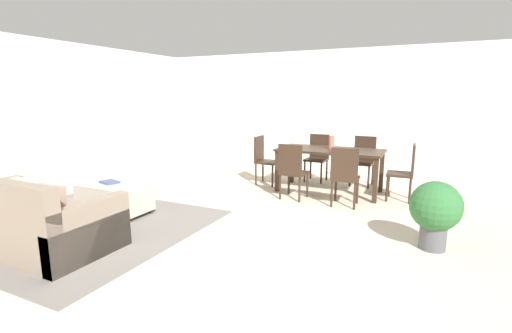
# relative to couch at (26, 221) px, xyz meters

# --- Properties ---
(ground_plane) EXTENTS (10.80, 10.80, 0.00)m
(ground_plane) POSITION_rel_couch_xyz_m (1.98, 1.05, -0.29)
(ground_plane) COLOR beige
(wall_back) EXTENTS (9.00, 0.12, 2.70)m
(wall_back) POSITION_rel_couch_xyz_m (1.98, 6.05, 1.06)
(wall_back) COLOR silver
(wall_back) RESTS_ON ground_plane
(wall_left) EXTENTS (0.12, 11.00, 2.70)m
(wall_left) POSITION_rel_couch_xyz_m (-2.52, 1.55, 1.06)
(wall_left) COLOR silver
(wall_left) RESTS_ON ground_plane
(area_rug) EXTENTS (3.00, 2.80, 0.01)m
(area_rug) POSITION_rel_couch_xyz_m (-0.02, 0.68, -0.29)
(area_rug) COLOR slate
(area_rug) RESTS_ON ground_plane
(couch) EXTENTS (2.02, 0.98, 0.86)m
(couch) POSITION_rel_couch_xyz_m (0.00, 0.00, 0.00)
(couch) COLOR gray
(couch) RESTS_ON ground_plane
(ottoman_table) EXTENTS (1.08, 0.50, 0.41)m
(ottoman_table) POSITION_rel_couch_xyz_m (-0.04, 1.30, -0.06)
(ottoman_table) COLOR #B7AD9E
(ottoman_table) RESTS_ON ground_plane
(dining_table) EXTENTS (1.79, 0.87, 0.76)m
(dining_table) POSITION_rel_couch_xyz_m (2.45, 3.83, 0.38)
(dining_table) COLOR #332319
(dining_table) RESTS_ON ground_plane
(dining_chair_near_left) EXTENTS (0.42, 0.42, 0.92)m
(dining_chair_near_left) POSITION_rel_couch_xyz_m (2.03, 3.06, 0.23)
(dining_chair_near_left) COLOR #332319
(dining_chair_near_left) RESTS_ON ground_plane
(dining_chair_near_right) EXTENTS (0.43, 0.43, 0.92)m
(dining_chair_near_right) POSITION_rel_couch_xyz_m (2.89, 3.03, 0.23)
(dining_chair_near_right) COLOR #332319
(dining_chair_near_right) RESTS_ON ground_plane
(dining_chair_far_left) EXTENTS (0.42, 0.42, 0.92)m
(dining_chair_far_left) POSITION_rel_couch_xyz_m (2.01, 4.59, 0.23)
(dining_chair_far_left) COLOR #332319
(dining_chair_far_left) RESTS_ON ground_plane
(dining_chair_far_right) EXTENTS (0.43, 0.43, 0.92)m
(dining_chair_far_right) POSITION_rel_couch_xyz_m (2.89, 4.62, 0.23)
(dining_chair_far_right) COLOR #332319
(dining_chair_far_right) RESTS_ON ground_plane
(dining_chair_head_east) EXTENTS (0.42, 0.42, 0.92)m
(dining_chair_head_east) POSITION_rel_couch_xyz_m (3.69, 3.80, 0.23)
(dining_chair_head_east) COLOR #332319
(dining_chair_head_east) RESTS_ON ground_plane
(dining_chair_head_west) EXTENTS (0.41, 0.41, 0.92)m
(dining_chair_head_west) POSITION_rel_couch_xyz_m (1.16, 3.86, 0.23)
(dining_chair_head_west) COLOR #332319
(dining_chair_head_west) RESTS_ON ground_plane
(vase_centerpiece) EXTENTS (0.10, 0.10, 0.23)m
(vase_centerpiece) POSITION_rel_couch_xyz_m (2.47, 3.83, 0.58)
(vase_centerpiece) COLOR #B26659
(vase_centerpiece) RESTS_ON dining_table
(book_on_ottoman) EXTENTS (0.30, 0.26, 0.03)m
(book_on_ottoman) POSITION_rel_couch_xyz_m (-0.19, 1.36, 0.13)
(book_on_ottoman) COLOR #3F4C72
(book_on_ottoman) RESTS_ON ottoman_table
(potted_plant) EXTENTS (0.55, 0.55, 0.77)m
(potted_plant) POSITION_rel_couch_xyz_m (4.12, 1.89, 0.16)
(potted_plant) COLOR #4C4C51
(potted_plant) RESTS_ON ground_plane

